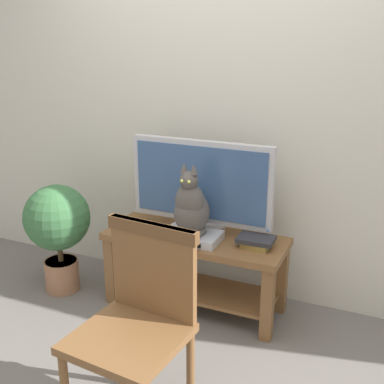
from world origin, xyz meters
TOP-DOWN VIEW (x-y plane):
  - ground_plane at (0.00, 0.00)m, footprint 12.00×12.00m
  - back_wall at (0.00, 0.90)m, footprint 7.00×0.12m
  - tv_stand at (-0.07, 0.50)m, footprint 1.19×0.45m
  - tv at (-0.07, 0.59)m, footprint 0.96×0.20m
  - media_box at (-0.06, 0.42)m, footprint 0.36×0.23m
  - cat at (-0.06, 0.41)m, footprint 0.22×0.32m
  - wooden_chair at (0.08, -0.50)m, footprint 0.51×0.52m
  - book_stack at (0.34, 0.50)m, footprint 0.23×0.17m
  - potted_plant at (-1.04, 0.32)m, footprint 0.46×0.46m

SIDE VIEW (x-z plane):
  - ground_plane at x=0.00m, z-range 0.00..0.00m
  - tv_stand at x=-0.07m, z-range 0.10..0.62m
  - potted_plant at x=-1.04m, z-range 0.11..0.89m
  - media_box at x=-0.06m, z-range 0.52..0.57m
  - book_stack at x=0.34m, z-range 0.52..0.58m
  - wooden_chair at x=0.08m, z-range 0.08..1.03m
  - cat at x=-0.06m, z-range 0.51..0.98m
  - tv at x=-0.07m, z-range 0.54..1.15m
  - back_wall at x=0.00m, z-range 0.00..2.80m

